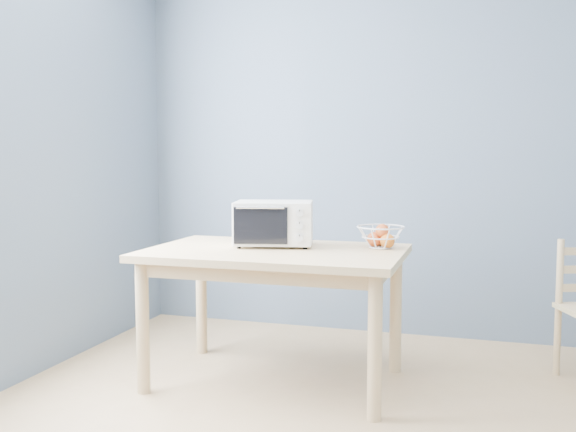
% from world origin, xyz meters
% --- Properties ---
extents(room, '(4.01, 4.51, 2.61)m').
position_xyz_m(room, '(0.00, 0.00, 1.30)').
color(room, tan).
rests_on(room, ground).
extents(dining_table, '(1.40, 0.90, 0.75)m').
position_xyz_m(dining_table, '(-0.64, 1.05, 0.65)').
color(dining_table, tan).
rests_on(dining_table, ground).
extents(toaster_oven, '(0.49, 0.40, 0.26)m').
position_xyz_m(toaster_oven, '(-0.70, 1.17, 0.89)').
color(toaster_oven, white).
rests_on(toaster_oven, dining_table).
extents(fruit_basket, '(0.33, 0.33, 0.14)m').
position_xyz_m(fruit_basket, '(-0.09, 1.27, 0.82)').
color(fruit_basket, silver).
rests_on(fruit_basket, dining_table).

